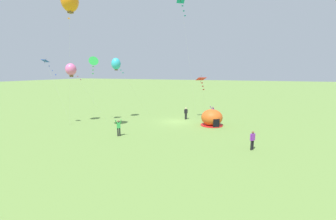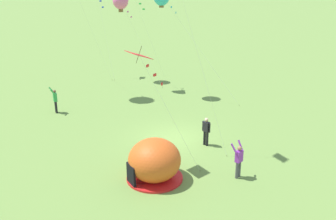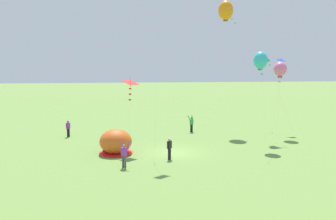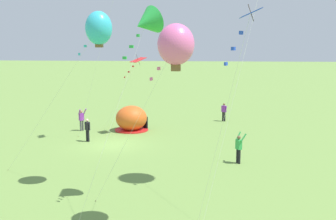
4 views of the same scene
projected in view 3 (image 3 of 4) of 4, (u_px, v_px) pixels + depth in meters
The scene contains 12 objects.
ground_plane at pixel (174, 153), 27.95m from camera, with size 300.00×300.00×0.00m, color olive.
popup_tent at pixel (116, 142), 27.50m from camera, with size 2.81×2.81×2.10m.
person_arms_raised at pixel (191, 123), 36.99m from camera, with size 0.72×0.66×1.89m.
person_watching_sky at pixel (124, 154), 23.56m from camera, with size 0.71×0.68×1.89m.
person_near_tent at pixel (68, 128), 34.41m from camera, with size 0.42×0.48×1.72m.
person_strolling at pixel (169, 147), 25.74m from camera, with size 0.43×0.48×1.72m.
kite_pink at pixel (280, 69), 34.66m from camera, with size 2.87×4.56×7.88m.
kite_orange at pixel (226, 10), 37.37m from camera, with size 5.38×4.18×14.86m.
kite_cyan at pixel (261, 60), 29.93m from camera, with size 2.57×6.76×8.70m.
kite_red at pixel (130, 85), 27.85m from camera, with size 1.45×3.84×6.40m.
kite_blue at pixel (280, 64), 37.10m from camera, with size 1.94×2.04×8.39m.
kite_green at pixel (266, 60), 32.70m from camera, with size 3.38×3.34×8.77m.
Camera 3 is at (-4.89, -26.85, 7.07)m, focal length 35.00 mm.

